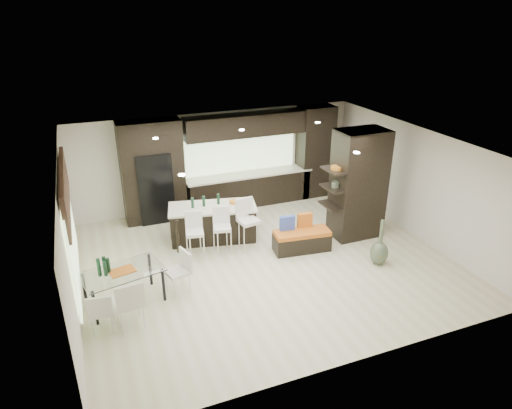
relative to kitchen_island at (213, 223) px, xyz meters
name	(u,v)px	position (x,y,z in m)	size (l,w,h in m)	color
ground	(266,260)	(0.80, -1.46, -0.44)	(8.00, 8.00, 0.00)	beige
back_wall	(218,160)	(0.80, 2.04, 0.91)	(8.00, 0.02, 2.70)	beige
left_wall	(69,238)	(-3.20, -1.46, 0.91)	(0.02, 7.00, 2.70)	beige
right_wall	(416,182)	(4.80, -1.46, 0.91)	(0.02, 7.00, 2.70)	beige
ceiling	(267,146)	(0.80, -1.46, 2.26)	(8.00, 7.00, 0.02)	white
window_left	(71,233)	(-3.16, -1.26, 0.91)	(0.04, 3.20, 1.90)	#B2D199
window_back	(239,151)	(1.40, 2.00, 1.11)	(3.40, 0.04, 1.20)	#B2D199
stone_accent	(65,189)	(-3.13, -1.26, 1.81)	(0.08, 3.00, 0.80)	brown
ceiling_spots	(262,144)	(0.80, -1.21, 2.24)	(4.00, 3.00, 0.02)	white
back_cabinetry	(239,161)	(1.30, 1.71, 0.91)	(6.80, 0.68, 2.70)	black
refrigerator	(154,186)	(-1.10, 1.66, 0.51)	(0.90, 0.68, 1.90)	black
partition_column	(358,184)	(3.40, -1.06, 0.91)	(1.20, 0.80, 2.70)	black
kitchen_island	(213,223)	(0.00, 0.00, 0.00)	(2.10, 0.90, 0.87)	black
stool_left	(195,241)	(-0.64, -0.75, 0.01)	(0.39, 0.39, 0.89)	silver
stool_mid	(222,236)	(0.00, -0.75, 0.01)	(0.40, 0.40, 0.89)	silver
stool_right	(249,229)	(0.64, -0.77, 0.06)	(0.44, 0.44, 0.99)	silver
bench	(302,241)	(1.77, -1.33, -0.18)	(1.32, 0.51, 0.51)	black
floor_vase	(380,242)	(3.10, -2.52, 0.10)	(0.40, 0.40, 1.08)	#46543C
dining_table	(124,287)	(-2.36, -1.94, -0.08)	(1.48, 0.83, 0.71)	white
chair_near	(129,305)	(-2.36, -2.69, 0.02)	(0.50, 0.50, 0.92)	silver
chair_far	(102,313)	(-2.82, -2.65, -0.05)	(0.42, 0.42, 0.77)	silver
chair_end	(178,274)	(-1.32, -1.94, -0.03)	(0.44, 0.44, 0.81)	silver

